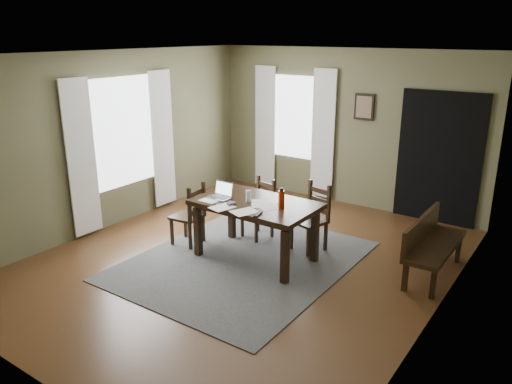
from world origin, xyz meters
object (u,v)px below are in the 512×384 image
Objects in this scene: bench at (430,241)px; dining_table at (256,209)px; chair_end at (190,215)px; chair_back_right at (312,218)px; chair_back_left at (260,209)px; water_bottle at (281,199)px; laptop at (221,193)px.

dining_table is at bearing 112.80° from bench.
chair_end is 1.74m from chair_back_right.
water_bottle reaches higher than chair_back_left.
chair_back_left is at bearing -161.98° from chair_back_right.
dining_table is at bearing -45.94° from chair_back_left.
chair_end is at bearing -171.56° from dining_table.
dining_table is 1.70× the size of chair_back_right.
laptop is at bearing -83.58° from chair_back_left.
dining_table is 1.20× the size of bench.
chair_end is 1.55m from water_bottle.
chair_end is at bearing -135.02° from chair_back_right.
water_bottle is (0.81, -0.69, 0.50)m from chair_back_left.
chair_back_left is at bearing 135.54° from chair_end.
water_bottle reaches higher than bench.
water_bottle is (0.41, -0.03, 0.23)m from dining_table.
chair_end is at bearing 108.09° from bench.
bench is (2.45, 0.20, 0.02)m from chair_back_left.
bench is at bearing 22.08° from chair_back_right.
bench is (3.11, 1.01, 0.01)m from chair_end.
laptop is (-0.96, -0.81, 0.40)m from chair_back_right.
chair_end is at bearing -175.82° from laptop.
dining_table is 1.09m from chair_end.
chair_back_right is 0.87m from water_bottle.
dining_table is 2.25m from bench.
chair_back_left is at bearing 139.32° from water_bottle.
chair_back_right is 1.32m from laptop.
chair_back_right is (0.47, 0.69, -0.25)m from dining_table.
laptop is (0.56, 0.04, 0.42)m from chair_end.
chair_back_left is (0.65, 0.81, -0.01)m from chair_end.
bench is (2.06, 0.87, -0.26)m from dining_table.
chair_back_right is 3.49× the size of water_bottle.
water_bottle is at bearing 89.08° from chair_end.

